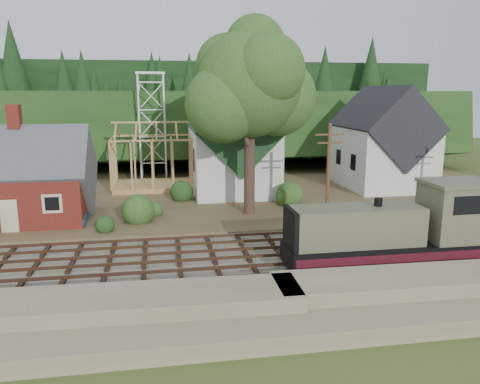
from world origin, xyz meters
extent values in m
plane|color=#384C1E|center=(0.00, 0.00, 0.00)|extent=(140.00, 140.00, 0.00)
cube|color=#7F7259|center=(0.00, -8.50, 0.00)|extent=(64.00, 5.00, 1.60)
cube|color=#726B5B|center=(0.00, 0.00, 0.08)|extent=(64.00, 11.00, 0.16)
cube|color=brown|center=(0.00, 18.00, 0.15)|extent=(64.00, 26.00, 0.30)
cube|color=#1E3F19|center=(0.00, 42.00, 0.00)|extent=(70.00, 28.96, 12.74)
cube|color=black|center=(0.00, 58.00, 0.00)|extent=(80.00, 20.00, 12.00)
cube|color=#571814|center=(-16.00, 11.00, 2.20)|extent=(10.00, 7.00, 3.80)
cube|color=#4C4C51|center=(-16.00, 11.00, 4.10)|extent=(10.80, 7.41, 7.41)
cube|color=#571814|center=(-16.00, 11.00, 8.40)|extent=(0.90, 0.90, 1.80)
cube|color=beige|center=(-16.00, 7.48, 1.50)|extent=(1.20, 0.06, 2.40)
cube|color=silver|center=(2.00, 20.00, 3.50)|extent=(8.00, 12.00, 6.40)
cube|color=#1B3B1C|center=(2.00, 20.00, 6.70)|extent=(8.40, 12.96, 8.40)
cube|color=silver|center=(2.00, 14.00, 8.70)|extent=(2.40, 2.40, 4.00)
cone|color=#1B3B1C|center=(2.00, 14.00, 12.00)|extent=(5.37, 5.37, 2.60)
cube|color=silver|center=(18.00, 19.00, 3.50)|extent=(8.00, 10.00, 6.40)
cube|color=black|center=(18.00, 19.00, 6.70)|extent=(8.40, 10.80, 8.40)
cube|color=tan|center=(-6.00, 22.00, 0.55)|extent=(8.00, 6.00, 0.50)
cube|color=tan|center=(-6.00, 22.00, 7.20)|extent=(8.00, 0.18, 0.18)
cube|color=silver|center=(-7.40, 26.60, 6.30)|extent=(0.18, 0.18, 12.00)
cube|color=silver|center=(-4.60, 26.60, 6.30)|extent=(0.18, 0.18, 12.00)
cube|color=silver|center=(-7.40, 29.40, 6.30)|extent=(0.18, 0.18, 12.00)
cube|color=silver|center=(-4.60, 29.40, 6.30)|extent=(0.18, 0.18, 12.00)
cube|color=silver|center=(-6.00, 28.00, 12.30)|extent=(3.20, 3.20, 0.25)
cylinder|color=#38281E|center=(2.00, 10.00, 4.30)|extent=(0.90, 0.90, 8.00)
sphere|color=#2B511E|center=(2.00, 10.00, 10.80)|extent=(8.40, 8.40, 8.40)
sphere|color=#2B511E|center=(4.50, 11.00, 9.80)|extent=(6.40, 6.40, 6.40)
sphere|color=#2B511E|center=(-0.20, 9.20, 9.30)|extent=(6.00, 6.00, 6.00)
cylinder|color=#4C331E|center=(7.00, 5.20, 4.00)|extent=(0.28, 0.28, 8.00)
cube|color=#4C331E|center=(7.00, 5.20, 7.20)|extent=(2.20, 0.12, 0.12)
cube|color=#4C331E|center=(7.00, 5.20, 6.60)|extent=(1.80, 0.12, 0.12)
cube|color=black|center=(8.05, -3.00, 0.34)|extent=(12.50, 2.60, 0.36)
cube|color=black|center=(8.05, -3.00, 1.08)|extent=(12.50, 3.02, 1.15)
cube|color=#4F4F3A|center=(5.75, -3.00, 2.75)|extent=(7.50, 2.40, 2.19)
cube|color=#4F4F3A|center=(12.01, -3.00, 3.32)|extent=(3.75, 2.92, 3.33)
cube|color=#4F4F3A|center=(12.01, -3.00, 5.04)|extent=(3.96, 3.13, 0.21)
cube|color=black|center=(12.01, -4.48, 4.05)|extent=(2.50, 0.06, 1.04)
cube|color=#460F18|center=(8.05, -4.53, 1.08)|extent=(12.50, 0.04, 0.73)
cube|color=#460F18|center=(8.05, -1.47, 1.08)|extent=(12.50, 0.04, 0.73)
cylinder|color=black|center=(7.01, -3.00, 3.95)|extent=(0.46, 0.46, 0.73)
imported|color=#5294B1|center=(-11.54, 9.21, 0.87)|extent=(1.43, 3.40, 1.15)
imported|color=#B90E0E|center=(20.08, 18.44, 0.86)|extent=(4.16, 2.20, 1.12)
camera|label=1|loc=(-5.04, -27.19, 10.17)|focal=35.00mm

